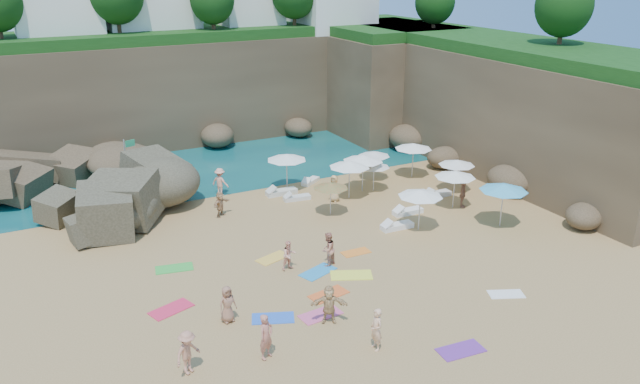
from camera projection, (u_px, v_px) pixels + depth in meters
name	position (u px, v px, depth m)	size (l,w,h in m)	color
ground	(312.00, 254.00, 31.51)	(120.00, 120.00, 0.00)	tan
seawater	(163.00, 123.00, 56.44)	(120.00, 120.00, 0.00)	#0C4751
cliff_back	(198.00, 87.00, 51.74)	(44.00, 8.00, 8.00)	brown
cliff_right	(497.00, 106.00, 44.95)	(8.00, 30.00, 8.00)	brown
cliff_corner	(383.00, 82.00, 54.06)	(10.00, 12.00, 8.00)	brown
rock_promontory	(48.00, 191.00, 40.06)	(12.00, 7.00, 2.00)	brown
rock_outcrop	(125.00, 220.00, 35.60)	(7.62, 5.71, 3.05)	brown
flag_pole	(128.00, 160.00, 38.53)	(0.70, 0.26, 3.66)	silver
parasol_0	(287.00, 157.00, 39.48)	(2.55, 2.55, 2.41)	silver
parasol_1	(350.00, 164.00, 38.16)	(2.53, 2.53, 2.39)	silver
parasol_2	(374.00, 165.00, 39.49)	(2.02, 2.02, 1.91)	silver
parasol_3	(374.00, 154.00, 41.42)	(2.12, 2.12, 2.01)	silver
parasol_4	(413.00, 146.00, 41.89)	(2.51, 2.51, 2.37)	silver
parasol_5	(363.00, 158.00, 39.24)	(2.56, 2.56, 2.42)	silver
parasol_6	(331.00, 186.00, 35.76)	(2.06, 2.06, 1.95)	silver
parasol_7	(457.00, 163.00, 39.18)	(2.28, 2.28, 2.16)	silver
parasol_9	(420.00, 193.00, 33.64)	(2.45, 2.45, 2.32)	silver
parasol_10	(504.00, 187.00, 34.02)	(2.64, 2.64, 2.50)	silver
parasol_11	(455.00, 174.00, 36.69)	(2.41, 2.41, 2.28)	silver
lounger_0	(297.00, 198.00, 38.53)	(1.68, 0.56, 0.26)	silver
lounger_1	(282.00, 192.00, 39.40)	(1.98, 0.66, 0.31)	silver
lounger_2	(310.00, 181.00, 41.42)	(1.59, 0.53, 0.25)	white
lounger_3	(397.00, 226.00, 34.41)	(1.85, 0.62, 0.29)	white
lounger_4	(408.00, 212.00, 36.40)	(1.82, 0.61, 0.28)	white
lounger_5	(437.00, 194.00, 39.05)	(1.86, 0.62, 0.29)	silver
towel_0	(273.00, 318.00, 25.84)	(1.75, 0.87, 0.03)	blue
towel_1	(321.00, 315.00, 26.11)	(1.78, 0.89, 0.03)	#DB5585
towel_2	(329.00, 294.00, 27.68)	(1.76, 0.88, 0.03)	orange
towel_4	(351.00, 275.00, 29.36)	(1.95, 0.98, 0.03)	#F6FC42
towel_6	(461.00, 350.00, 23.74)	(1.81, 0.90, 0.03)	#6F2D93
towel_7	(171.00, 309.00, 26.51)	(1.82, 0.91, 0.03)	#E4284D
towel_8	(318.00, 272.00, 29.67)	(1.82, 0.91, 0.03)	#268DCF
towel_10	(356.00, 252.00, 31.65)	(1.46, 0.73, 0.03)	orange
towel_11	(174.00, 268.00, 30.01)	(1.78, 0.89, 0.03)	green
towel_12	(273.00, 258.00, 31.04)	(1.67, 0.84, 0.03)	yellow
towel_13	(506.00, 294.00, 27.70)	(1.55, 0.78, 0.03)	white
person_stand_1	(328.00, 249.00, 30.04)	(0.83, 0.65, 1.72)	tan
person_stand_2	(220.00, 182.00, 39.06)	(1.14, 0.47, 1.77)	#F5A68B
person_stand_3	(463.00, 195.00, 37.13)	(0.93, 0.39, 1.59)	#9C664E
person_stand_4	(334.00, 188.00, 38.07)	(0.82, 0.45, 1.68)	#DEB374
person_stand_5	(220.00, 204.00, 35.89)	(1.38, 0.40, 1.49)	tan
person_stand_6	(376.00, 329.00, 23.54)	(0.63, 0.41, 1.72)	#F5B88B
person_lie_0	(189.00, 368.00, 22.37)	(1.09, 1.69, 0.45)	tan
person_lie_2	(228.00, 317.00, 25.56)	(0.77, 1.57, 0.42)	#9F6A4F
person_lie_3	(329.00, 318.00, 25.52)	(1.51, 1.63, 0.44)	tan
person_lie_4	(267.00, 353.00, 23.23)	(0.65, 1.79, 0.43)	#BF725F
person_lie_5	(289.00, 264.00, 29.83)	(0.71, 1.46, 0.55)	#F9AB8D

